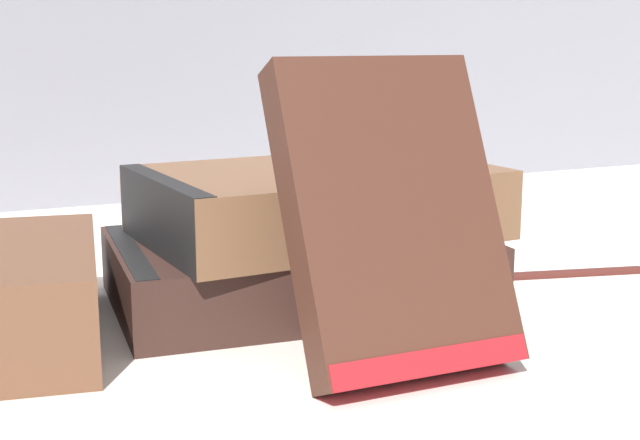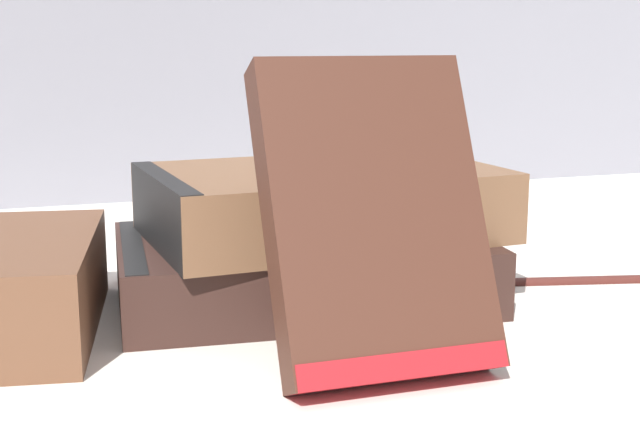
# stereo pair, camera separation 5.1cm
# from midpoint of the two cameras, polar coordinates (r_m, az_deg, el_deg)

# --- Properties ---
(ground_plane) EXTENTS (3.00, 3.00, 0.00)m
(ground_plane) POSITION_cam_midpoint_polar(r_m,az_deg,el_deg) (0.51, -2.42, -6.53)
(ground_plane) COLOR silver
(book_flat_bottom) EXTENTS (0.23, 0.16, 0.04)m
(book_flat_bottom) POSITION_cam_midpoint_polar(r_m,az_deg,el_deg) (0.54, -4.49, -3.19)
(book_flat_bottom) COLOR #331E19
(book_flat_bottom) RESTS_ON ground_plane
(book_flat_top) EXTENTS (0.21, 0.15, 0.04)m
(book_flat_top) POSITION_cam_midpoint_polar(r_m,az_deg,el_deg) (0.53, -3.41, 1.08)
(book_flat_top) COLOR brown
(book_flat_top) RESTS_ON book_flat_bottom
(book_leaning_front) EXTENTS (0.10, 0.08, 0.15)m
(book_leaning_front) POSITION_cam_midpoint_polar(r_m,az_deg,el_deg) (0.42, 1.21, -0.46)
(book_leaning_front) COLOR #422319
(book_leaning_front) RESTS_ON ground_plane
(pocket_watch) EXTENTS (0.05, 0.05, 0.01)m
(pocket_watch) POSITION_cam_midpoint_polar(r_m,az_deg,el_deg) (0.55, 1.45, 3.92)
(pocket_watch) COLOR white
(pocket_watch) RESTS_ON book_flat_top
(fountain_pen) EXTENTS (0.14, 0.04, 0.01)m
(fountain_pen) POSITION_cam_midpoint_polar(r_m,az_deg,el_deg) (0.61, 13.23, -3.14)
(fountain_pen) COLOR #471E19
(fountain_pen) RESTS_ON ground_plane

